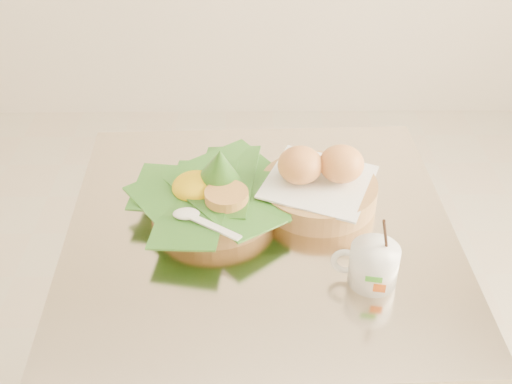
{
  "coord_description": "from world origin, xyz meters",
  "views": [
    {
      "loc": [
        0.12,
        -0.89,
        1.49
      ],
      "look_at": [
        0.13,
        0.03,
        0.82
      ],
      "focal_mm": 45.0,
      "sensor_mm": 36.0,
      "label": 1
    }
  ],
  "objects_px": {
    "cafe_table": "(260,312)",
    "rice_basket": "(213,192)",
    "coffee_mug": "(372,264)",
    "bread_basket": "(319,183)"
  },
  "relations": [
    {
      "from": "bread_basket",
      "to": "rice_basket",
      "type": "bearing_deg",
      "value": -172.73
    },
    {
      "from": "rice_basket",
      "to": "bread_basket",
      "type": "distance_m",
      "value": 0.2
    },
    {
      "from": "cafe_table",
      "to": "bread_basket",
      "type": "relative_size",
      "value": 3.07
    },
    {
      "from": "cafe_table",
      "to": "rice_basket",
      "type": "relative_size",
      "value": 2.51
    },
    {
      "from": "cafe_table",
      "to": "coffee_mug",
      "type": "distance_m",
      "value": 0.34
    },
    {
      "from": "rice_basket",
      "to": "bread_basket",
      "type": "relative_size",
      "value": 1.23
    },
    {
      "from": "cafe_table",
      "to": "rice_basket",
      "type": "xyz_separation_m",
      "value": [
        -0.09,
        0.05,
        0.26
      ]
    },
    {
      "from": "bread_basket",
      "to": "coffee_mug",
      "type": "distance_m",
      "value": 0.23
    },
    {
      "from": "cafe_table",
      "to": "rice_basket",
      "type": "bearing_deg",
      "value": 148.08
    },
    {
      "from": "cafe_table",
      "to": "bread_basket",
      "type": "bearing_deg",
      "value": 35.65
    }
  ]
}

